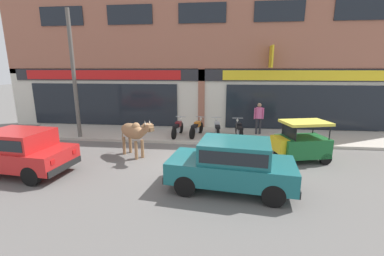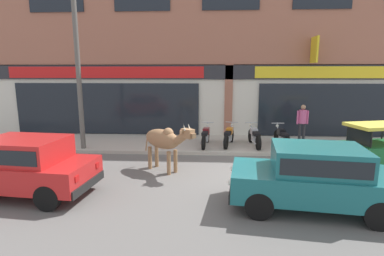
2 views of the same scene
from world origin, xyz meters
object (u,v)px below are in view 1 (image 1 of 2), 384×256
(car_0, at_px, (18,150))
(pedestrian, at_px, (259,115))
(car_1, at_px, (232,163))
(utility_pole, at_px, (74,76))
(motorcycle_0, at_px, (178,128))
(motorcycle_3, at_px, (239,130))
(cow, at_px, (134,132))
(auto_rickshaw, at_px, (300,144))
(motorcycle_2, at_px, (217,129))
(motorcycle_1, at_px, (197,128))

(car_0, height_order, pedestrian, pedestrian)
(car_1, height_order, utility_pole, utility_pole)
(car_0, distance_m, motorcycle_0, 6.64)
(motorcycle_3, bearing_deg, cow, -146.51)
(utility_pole, bearing_deg, auto_rickshaw, -11.15)
(motorcycle_2, bearing_deg, utility_pole, -173.58)
(car_1, bearing_deg, auto_rickshaw, 45.32)
(cow, xyz_separation_m, car_1, (3.70, -2.43, -0.19))
(cow, distance_m, car_0, 3.82)
(car_0, xyz_separation_m, utility_pole, (-0.28, 4.20, 2.26))
(auto_rickshaw, height_order, motorcycle_3, auto_rickshaw)
(cow, bearing_deg, car_0, -148.05)
(car_0, bearing_deg, motorcycle_0, 47.50)
(motorcycle_0, bearing_deg, motorcycle_3, -1.05)
(auto_rickshaw, bearing_deg, car_1, -134.68)
(motorcycle_3, distance_m, pedestrian, 1.46)
(car_0, height_order, motorcycle_1, car_0)
(motorcycle_2, relative_size, pedestrian, 1.13)
(car_0, xyz_separation_m, pedestrian, (8.52, 5.70, 0.30))
(auto_rickshaw, height_order, pedestrian, pedestrian)
(cow, distance_m, motorcycle_0, 3.17)
(car_1, distance_m, pedestrian, 6.32)
(car_0, bearing_deg, pedestrian, 33.79)
(car_0, relative_size, motorcycle_0, 2.06)
(car_1, bearing_deg, car_0, 176.63)
(motorcycle_1, bearing_deg, motorcycle_3, -4.37)
(motorcycle_3, bearing_deg, car_0, -147.17)
(motorcycle_3, bearing_deg, motorcycle_2, 173.54)
(cow, height_order, car_1, cow)
(auto_rickshaw, distance_m, motorcycle_3, 3.32)
(motorcycle_3, height_order, utility_pole, utility_pole)
(cow, height_order, motorcycle_0, cow)
(cow, distance_m, pedestrian, 6.43)
(car_1, bearing_deg, motorcycle_2, 95.39)
(car_1, bearing_deg, pedestrian, 75.56)
(car_0, bearing_deg, cow, 31.95)
(motorcycle_0, bearing_deg, car_1, -65.12)
(car_1, height_order, motorcycle_3, car_1)
(car_1, relative_size, motorcycle_2, 2.07)
(auto_rickshaw, bearing_deg, car_0, -166.74)
(cow, distance_m, utility_pole, 4.63)
(car_0, height_order, auto_rickshaw, auto_rickshaw)
(car_0, xyz_separation_m, motorcycle_0, (4.48, 4.89, -0.30))
(cow, relative_size, motorcycle_1, 1.01)
(pedestrian, bearing_deg, utility_pole, -170.35)
(motorcycle_1, distance_m, pedestrian, 3.23)
(motorcycle_1, bearing_deg, utility_pole, -172.07)
(cow, relative_size, auto_rickshaw, 0.84)
(motorcycle_0, height_order, motorcycle_2, same)
(motorcycle_3, relative_size, pedestrian, 1.13)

